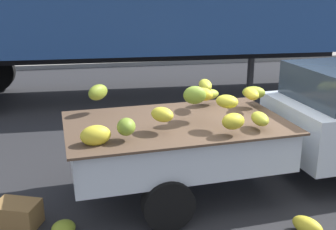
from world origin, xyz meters
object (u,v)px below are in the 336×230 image
at_px(pickup_truck, 309,123).
at_px(produce_crate, 17,214).
at_px(fallen_banana_bunch_by_wheel, 307,226).
at_px(fallen_banana_bunch_near_tailgate, 64,228).

bearing_deg(pickup_truck, produce_crate, -176.51).
bearing_deg(fallen_banana_bunch_by_wheel, produce_crate, 166.61).
height_order(pickup_truck, fallen_banana_bunch_near_tailgate, pickup_truck).
bearing_deg(fallen_banana_bunch_near_tailgate, fallen_banana_bunch_by_wheel, -10.28).
distance_m(fallen_banana_bunch_near_tailgate, fallen_banana_bunch_by_wheel, 2.90).
height_order(fallen_banana_bunch_near_tailgate, fallen_banana_bunch_by_wheel, fallen_banana_bunch_by_wheel).
height_order(fallen_banana_bunch_near_tailgate, produce_crate, produce_crate).
xyz_separation_m(fallen_banana_bunch_by_wheel, produce_crate, (-3.41, 0.81, 0.05)).
bearing_deg(produce_crate, pickup_truck, 8.44).
relative_size(fallen_banana_bunch_near_tailgate, produce_crate, 0.55).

